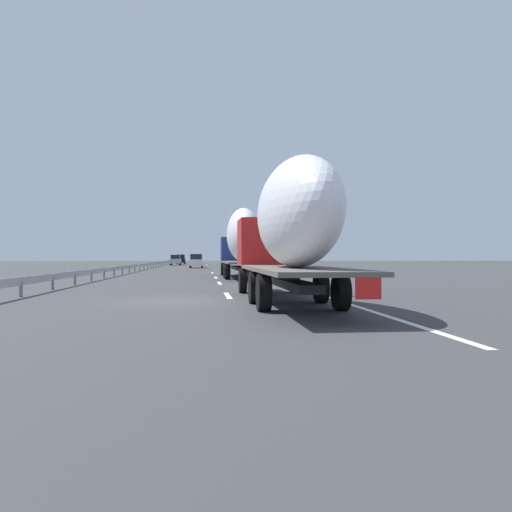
# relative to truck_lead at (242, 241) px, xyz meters

# --- Properties ---
(ground_plane) EXTENTS (260.00, 260.00, 0.00)m
(ground_plane) POSITION_rel_truck_lead_xyz_m (22.00, 3.60, -2.67)
(ground_plane) COLOR #38383A
(lane_stripe_0) EXTENTS (3.20, 0.20, 0.01)m
(lane_stripe_0) POSITION_rel_truck_lead_xyz_m (-16.00, 1.80, -2.67)
(lane_stripe_0) COLOR white
(lane_stripe_0) RESTS_ON ground_plane
(lane_stripe_1) EXTENTS (3.20, 0.20, 0.01)m
(lane_stripe_1) POSITION_rel_truck_lead_xyz_m (-6.65, 1.80, -2.67)
(lane_stripe_1) COLOR white
(lane_stripe_1) RESTS_ON ground_plane
(lane_stripe_2) EXTENTS (3.20, 0.20, 0.01)m
(lane_stripe_2) POSITION_rel_truck_lead_xyz_m (1.10, 1.80, -2.67)
(lane_stripe_2) COLOR white
(lane_stripe_2) RESTS_ON ground_plane
(lane_stripe_3) EXTENTS (3.20, 0.20, 0.01)m
(lane_stripe_3) POSITION_rel_truck_lead_xyz_m (12.27, 1.80, -2.67)
(lane_stripe_3) COLOR white
(lane_stripe_3) RESTS_ON ground_plane
(lane_stripe_4) EXTENTS (3.20, 0.20, 0.01)m
(lane_stripe_4) POSITION_rel_truck_lead_xyz_m (23.97, 1.80, -2.67)
(lane_stripe_4) COLOR white
(lane_stripe_4) RESTS_ON ground_plane
(lane_stripe_5) EXTENTS (3.20, 0.20, 0.01)m
(lane_stripe_5) POSITION_rel_truck_lead_xyz_m (24.44, 1.80, -2.67)
(lane_stripe_5) COLOR white
(lane_stripe_5) RESTS_ON ground_plane
(lane_stripe_6) EXTENTS (3.20, 0.20, 0.01)m
(lane_stripe_6) POSITION_rel_truck_lead_xyz_m (32.60, 1.80, -2.67)
(lane_stripe_6) COLOR white
(lane_stripe_6) RESTS_ON ground_plane
(lane_stripe_7) EXTENTS (3.20, 0.20, 0.01)m
(lane_stripe_7) POSITION_rel_truck_lead_xyz_m (60.60, 1.80, -2.67)
(lane_stripe_7) COLOR white
(lane_stripe_7) RESTS_ON ground_plane
(lane_stripe_8) EXTENTS (3.20, 0.20, 0.01)m
(lane_stripe_8) POSITION_rel_truck_lead_xyz_m (63.42, 1.80, -2.67)
(lane_stripe_8) COLOR white
(lane_stripe_8) RESTS_ON ground_plane
(edge_line_right) EXTENTS (110.00, 0.20, 0.01)m
(edge_line_right) POSITION_rel_truck_lead_xyz_m (27.00, -1.90, -2.67)
(edge_line_right) COLOR white
(edge_line_right) RESTS_ON ground_plane
(truck_lead) EXTENTS (14.31, 2.55, 4.85)m
(truck_lead) POSITION_rel_truck_lead_xyz_m (0.00, 0.00, 0.00)
(truck_lead) COLOR navy
(truck_lead) RESTS_ON ground_plane
(truck_trailing) EXTENTS (13.35, 2.55, 4.43)m
(truck_trailing) POSITION_rel_truck_lead_xyz_m (-19.69, -0.00, -0.16)
(truck_trailing) COLOR #B21919
(truck_trailing) RESTS_ON ground_plane
(car_black_suv) EXTENTS (4.77, 1.76, 1.98)m
(car_black_suv) POSITION_rel_truck_lead_xyz_m (69.75, 7.06, -1.69)
(car_black_suv) COLOR black
(car_black_suv) RESTS_ON ground_plane
(car_white_van) EXTENTS (4.60, 1.79, 1.89)m
(car_white_van) POSITION_rel_truck_lead_xyz_m (33.49, 3.56, -1.73)
(car_white_van) COLOR white
(car_white_van) RESTS_ON ground_plane
(car_silver_hatch) EXTENTS (4.60, 1.83, 1.86)m
(car_silver_hatch) POSITION_rel_truck_lead_xyz_m (55.55, 7.46, -1.73)
(car_silver_hatch) COLOR #ADB2B7
(car_silver_hatch) RESTS_ON ground_plane
(road_sign) EXTENTS (0.10, 0.90, 3.18)m
(road_sign) POSITION_rel_truck_lead_xyz_m (17.91, -3.10, -0.47)
(road_sign) COLOR gray
(road_sign) RESTS_ON ground_plane
(tree_0) EXTENTS (2.55, 2.55, 7.32)m
(tree_0) POSITION_rel_truck_lead_xyz_m (47.15, -7.96, 1.65)
(tree_0) COLOR #472D19
(tree_0) RESTS_ON ground_plane
(tree_1) EXTENTS (2.56, 2.56, 6.21)m
(tree_1) POSITION_rel_truck_lead_xyz_m (51.97, -8.47, 1.29)
(tree_1) COLOR #472D19
(tree_1) RESTS_ON ground_plane
(tree_2) EXTENTS (2.96, 2.96, 5.98)m
(tree_2) POSITION_rel_truck_lead_xyz_m (22.48, -9.29, 1.03)
(tree_2) COLOR #472D19
(tree_2) RESTS_ON ground_plane
(tree_3) EXTENTS (3.74, 3.74, 7.14)m
(tree_3) POSITION_rel_truck_lead_xyz_m (46.76, -6.69, 1.83)
(tree_3) COLOR #472D19
(tree_3) RESTS_ON ground_plane
(tree_4) EXTENTS (2.86, 2.86, 6.77)m
(tree_4) POSITION_rel_truck_lead_xyz_m (58.65, -7.51, 1.60)
(tree_4) COLOR #472D19
(tree_4) RESTS_ON ground_plane
(tree_5) EXTENTS (3.42, 3.42, 6.93)m
(tree_5) POSITION_rel_truck_lead_xyz_m (49.10, -7.51, 1.63)
(tree_5) COLOR #472D19
(tree_5) RESTS_ON ground_plane
(guardrail_median) EXTENTS (94.00, 0.10, 0.76)m
(guardrail_median) POSITION_rel_truck_lead_xyz_m (25.00, 9.60, -2.10)
(guardrail_median) COLOR #9EA0A5
(guardrail_median) RESTS_ON ground_plane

